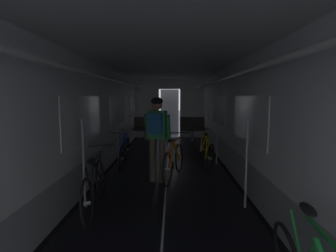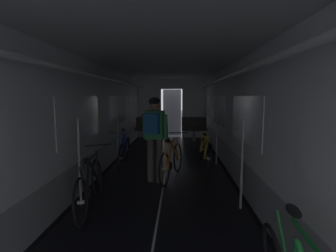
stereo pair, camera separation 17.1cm
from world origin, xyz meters
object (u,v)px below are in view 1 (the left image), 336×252
Objects in this scene: bench_seat_far_right at (192,127)px; bicycle_black at (95,186)px; bench_seat_far_left at (146,127)px; bicycle_yellow at (206,151)px; bicycle_blue at (124,152)px; bicycle_orange_in_aisle at (174,161)px; person_cyclist_aisle at (157,130)px.

bicycle_black is (-1.96, -6.12, -0.18)m from bench_seat_far_right.
bench_seat_far_left is 0.58× the size of bicycle_yellow.
bench_seat_far_left is 0.58× the size of bicycle_blue.
bench_seat_far_right is 4.61m from bicycle_orange_in_aisle.
bicycle_blue reaches higher than bicycle_orange_in_aisle.
person_cyclist_aisle is 1.05× the size of bicycle_orange_in_aisle.
bicycle_yellow is 1.81m from person_cyclist_aisle.
bicycle_yellow is at bearing 46.76° from person_cyclist_aisle.
bicycle_black reaches higher than bicycle_orange_in_aisle.
bicycle_blue is 2.04m from bicycle_yellow.
bench_seat_far_right and bicycle_blue have the same top height.
bicycle_orange_in_aisle is at bearing -130.16° from bicycle_yellow.
person_cyclist_aisle is (0.88, -1.17, 0.69)m from bicycle_blue.
bicycle_orange_in_aisle is at bearing -99.32° from bench_seat_far_right.
person_cyclist_aisle reaches higher than bicycle_orange_in_aisle.
bench_seat_far_left and bicycle_blue have the same top height.
bicycle_yellow is (0.06, -3.59, -0.19)m from bench_seat_far_right.
bicycle_black is at bearing -91.49° from bench_seat_far_left.
bicycle_black is (-0.16, -6.12, -0.18)m from bench_seat_far_left.
bench_seat_far_left is 4.05m from bicycle_yellow.
bench_seat_far_right is 0.58× the size of bicycle_black.
bench_seat_far_left is 0.58× the size of bicycle_black.
bicycle_orange_in_aisle is (0.34, 0.26, -0.69)m from person_cyclist_aisle.
bicycle_orange_in_aisle is (1.21, 1.57, 0.00)m from bicycle_black.
bench_seat_far_right reaches higher than bicycle_black.
bicycle_black is 1.72m from person_cyclist_aisle.
bicycle_orange_in_aisle is (1.22, -0.90, 0.00)m from bicycle_blue.
bench_seat_far_right is at bearing 72.25° from bicycle_black.
bench_seat_far_left is 4.67m from bicycle_orange_in_aisle.
bicycle_black is at bearing -128.63° from bicycle_yellow.
bench_seat_far_left is at bearing 180.00° from bench_seat_far_right.
person_cyclist_aisle is (-1.09, -4.81, 0.50)m from bench_seat_far_right.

